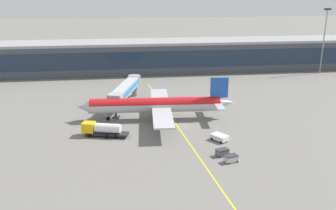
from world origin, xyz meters
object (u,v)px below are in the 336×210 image
object	(u,v)px
baggage_cart_0	(231,158)
baggage_cart_1	(222,152)
fuel_tanker	(102,129)
main_airliner	(156,105)
pushback_tug	(220,137)

from	to	relation	value
baggage_cart_0	baggage_cart_1	size ratio (longest dim) A/B	1.00
fuel_tanker	baggage_cart_0	world-z (taller)	fuel_tanker
fuel_tanker	baggage_cart_1	world-z (taller)	fuel_tanker
fuel_tanker	baggage_cart_1	distance (m)	28.76
fuel_tanker	baggage_cart_1	bearing A→B (deg)	-28.90
main_airliner	fuel_tanker	world-z (taller)	main_airliner
fuel_tanker	pushback_tug	bearing A→B (deg)	-13.00
fuel_tanker	pushback_tug	size ratio (longest dim) A/B	2.50
pushback_tug	baggage_cart_0	bearing A→B (deg)	-93.31
main_airliner	baggage_cart_1	xyz separation A→B (m)	(11.36, -23.76, -3.25)
main_airliner	fuel_tanker	distance (m)	17.12
main_airliner	baggage_cart_0	world-z (taller)	main_airliner
pushback_tug	baggage_cart_0	world-z (taller)	baggage_cart_0
main_airliner	baggage_cart_0	xyz separation A→B (m)	(12.32, -26.81, -3.25)
baggage_cart_0	baggage_cart_1	world-z (taller)	same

